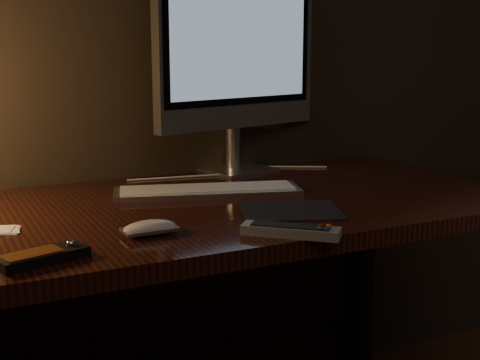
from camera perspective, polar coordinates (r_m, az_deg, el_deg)
name	(u,v)px	position (r m, az deg, el deg)	size (l,w,h in m)	color
desk	(184,248)	(1.70, -4.83, -5.77)	(1.60, 0.75, 0.75)	#35130C
monitor	(238,50)	(1.97, -0.13, 11.00)	(0.57, 0.21, 0.60)	silver
keyboard	(207,190)	(1.71, -2.80, -0.89)	(0.47, 0.13, 0.02)	silver
mousepad	(291,211)	(1.53, 4.34, -2.63)	(0.23, 0.18, 0.00)	black
mouse	(150,230)	(1.35, -7.70, -4.24)	(0.11, 0.06, 0.02)	white
media_remote	(42,256)	(1.23, -16.51, -6.26)	(0.17, 0.10, 0.03)	black
tv_remote	(291,230)	(1.34, 4.34, -4.31)	(0.18, 0.17, 0.03)	gray
cable	(234,172)	(1.98, -0.51, 0.67)	(0.01, 0.01, 0.62)	white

